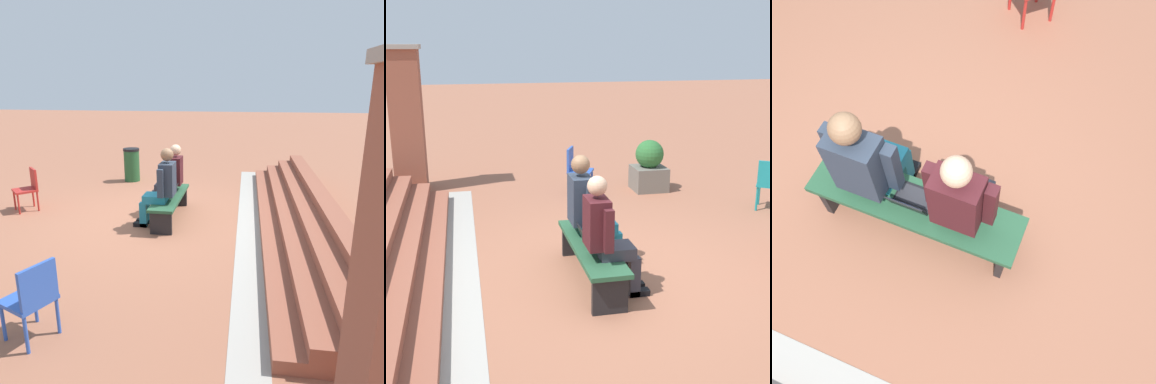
% 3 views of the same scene
% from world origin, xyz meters
% --- Properties ---
extents(ground_plane, '(60.00, 60.00, 0.00)m').
position_xyz_m(ground_plane, '(0.00, 0.00, 0.00)').
color(ground_plane, '#9E6047').
extents(bench, '(1.80, 0.44, 0.45)m').
position_xyz_m(bench, '(-0.06, 0.22, 0.35)').
color(bench, '#285638').
rests_on(bench, ground).
extents(person_student, '(0.55, 0.69, 1.35)m').
position_xyz_m(person_student, '(-0.45, 0.15, 0.72)').
color(person_student, '#383842').
rests_on(person_student, ground).
extents(person_adult, '(0.58, 0.73, 1.41)m').
position_xyz_m(person_adult, '(0.33, 0.15, 0.74)').
color(person_adult, teal).
rests_on(person_adult, ground).
extents(laptop, '(0.32, 0.29, 0.21)m').
position_xyz_m(laptop, '(-0.04, 0.23, 0.50)').
color(laptop, black).
rests_on(laptop, bench).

